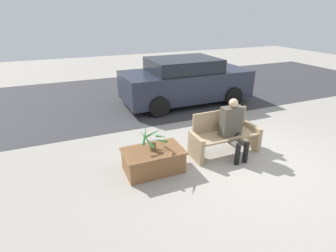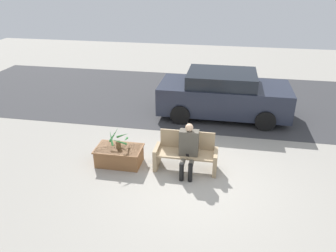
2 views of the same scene
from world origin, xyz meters
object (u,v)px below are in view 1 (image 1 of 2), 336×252
planter_box (153,160)px  parked_car (185,81)px  bench (224,135)px  person_seated (233,126)px  potted_plant (153,139)px

planter_box → parked_car: bearing=55.7°
parked_car → planter_box: bearing=-124.3°
bench → person_seated: (0.07, -0.18, 0.27)m
person_seated → parked_car: bearing=79.3°
person_seated → parked_car: 3.60m
parked_car → potted_plant: bearing=-124.3°
person_seated → potted_plant: size_ratio=2.39×
bench → planter_box: (-1.62, -0.10, -0.16)m
person_seated → parked_car: size_ratio=0.30×
person_seated → planter_box: (-1.69, 0.08, -0.43)m
planter_box → parked_car: 4.22m
potted_plant → person_seated: bearing=-2.7°
bench → planter_box: size_ratio=1.33×
person_seated → potted_plant: bearing=177.3°
person_seated → planter_box: bearing=177.4°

